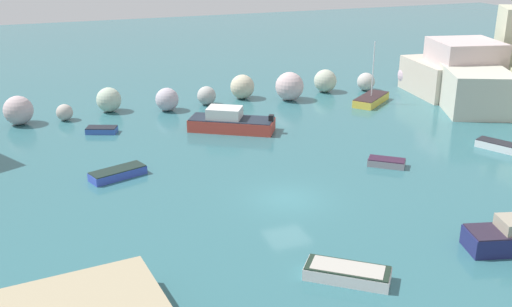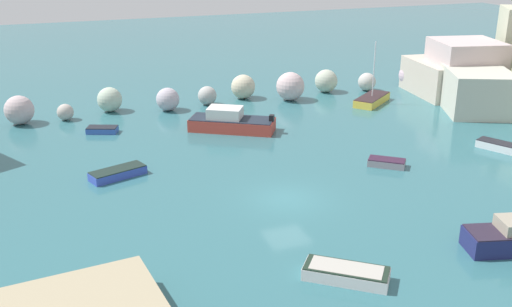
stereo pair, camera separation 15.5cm
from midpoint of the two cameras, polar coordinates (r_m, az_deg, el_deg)
cove_water at (r=35.00m, az=3.08°, el=-4.33°), size 160.00×160.00×0.00m
rock_breakwater at (r=54.56m, az=-1.50°, el=6.01°), size 42.54×4.45×2.59m
channel_buoy at (r=52.31m, az=-1.48°, el=4.38°), size 0.44×0.44×0.44m
moored_boat_0 at (r=55.32m, az=11.01°, el=5.06°), size 4.69×4.24×5.59m
moored_boat_2 at (r=27.49m, az=8.71°, el=-11.15°), size 3.85×3.44×0.64m
moored_boat_3 at (r=40.58m, az=12.40°, el=-0.85°), size 2.56×2.36×0.51m
moored_boat_5 at (r=47.78m, az=-14.29°, el=2.20°), size 2.54×1.88×0.48m
moored_boat_6 at (r=38.86m, az=-12.86°, el=-1.81°), size 3.73×2.37×0.57m
moored_boat_7 at (r=46.72m, az=-2.32°, el=3.01°), size 6.78×5.35×1.83m
moored_boat_8 at (r=46.02m, az=22.03°, el=0.69°), size 2.25×3.00×0.58m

